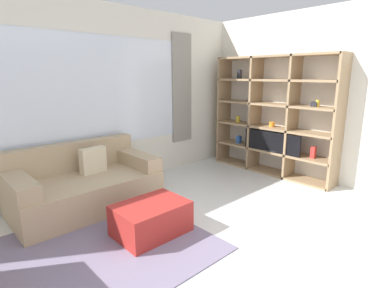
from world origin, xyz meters
The scene contains 6 objects.
wall_back centered at (0.00, 3.29, 1.36)m, with size 6.83×0.11×2.70m.
wall_right centered at (2.85, 1.63, 1.35)m, with size 0.07×4.46×2.70m, color silver.
area_rug centered at (-1.13, 1.70, 0.01)m, with size 2.83×1.86×0.01m, color slate.
shelving_unit centered at (2.65, 1.90, 0.99)m, with size 0.39×2.23×2.01m.
couch_main centered at (-0.39, 2.77, 0.29)m, with size 1.76×0.98×0.81m.
ottoman centered at (-0.18, 1.61, 0.18)m, with size 0.75×0.54×0.35m.
Camera 1 is at (-1.89, -0.86, 1.69)m, focal length 28.00 mm.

